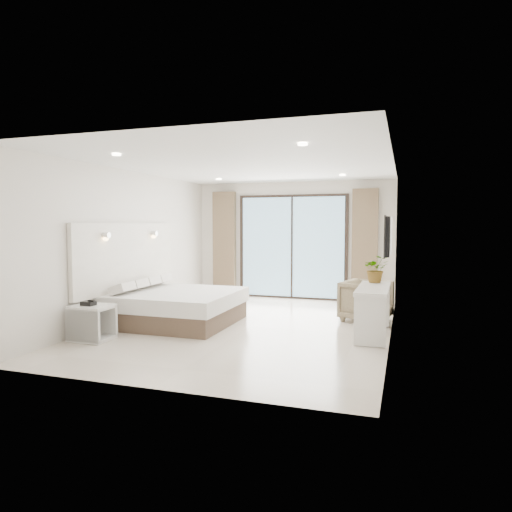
{
  "coord_description": "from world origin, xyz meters",
  "views": [
    {
      "loc": [
        2.49,
        -7.21,
        1.73
      ],
      "look_at": [
        -0.01,
        0.4,
        1.17
      ],
      "focal_mm": 32.0,
      "sensor_mm": 36.0,
      "label": 1
    }
  ],
  "objects_px": {
    "nightstand": "(92,323)",
    "bed": "(176,306)",
    "console_desk": "(373,300)",
    "armchair": "(366,299)"
  },
  "relations": [
    {
      "from": "nightstand",
      "to": "bed",
      "type": "bearing_deg",
      "value": 66.43
    },
    {
      "from": "console_desk",
      "to": "armchair",
      "type": "distance_m",
      "value": 1.13
    },
    {
      "from": "bed",
      "to": "console_desk",
      "type": "relative_size",
      "value": 1.36
    },
    {
      "from": "bed",
      "to": "console_desk",
      "type": "xyz_separation_m",
      "value": [
        3.34,
        0.12,
        0.26
      ]
    },
    {
      "from": "nightstand",
      "to": "console_desk",
      "type": "height_order",
      "value": "console_desk"
    },
    {
      "from": "bed",
      "to": "console_desk",
      "type": "height_order",
      "value": "console_desk"
    },
    {
      "from": "console_desk",
      "to": "nightstand",
      "type": "bearing_deg",
      "value": -158.47
    },
    {
      "from": "bed",
      "to": "console_desk",
      "type": "bearing_deg",
      "value": 2.14
    },
    {
      "from": "nightstand",
      "to": "console_desk",
      "type": "bearing_deg",
      "value": 21.53
    },
    {
      "from": "bed",
      "to": "nightstand",
      "type": "height_order",
      "value": "bed"
    }
  ]
}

